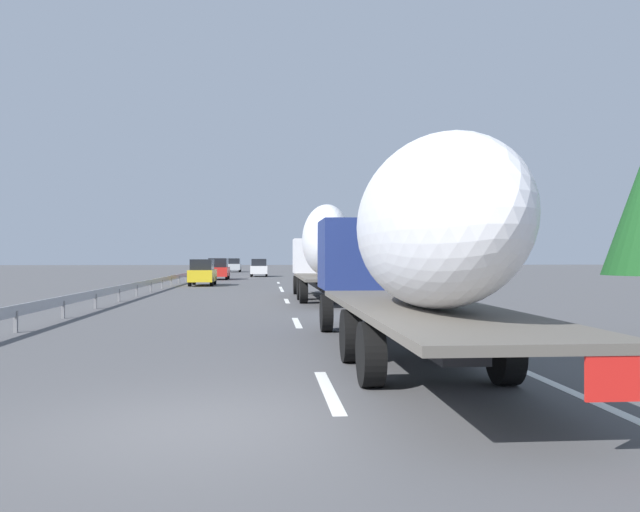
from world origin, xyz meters
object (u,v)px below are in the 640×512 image
(road_sign, at_px, (332,257))
(truck_lead, at_px, (324,248))
(truck_trailing, at_px, (409,242))
(car_red_compact, at_px, (218,269))
(car_yellow_coupe, at_px, (202,272))
(car_silver_hatch, at_px, (234,265))
(car_white_van, at_px, (259,268))

(road_sign, bearing_deg, truck_lead, 173.17)
(truck_trailing, xyz_separation_m, road_sign, (44.59, -3.10, -0.23))
(truck_trailing, distance_m, car_red_compact, 48.56)
(car_yellow_coupe, xyz_separation_m, road_sign, (9.45, -10.53, 1.16))
(truck_trailing, relative_size, car_silver_hatch, 3.09)
(car_yellow_coupe, height_order, road_sign, road_sign)
(car_yellow_coupe, relative_size, road_sign, 1.42)
(car_yellow_coupe, bearing_deg, truck_trailing, -168.07)
(car_yellow_coupe, distance_m, car_red_compact, 12.86)
(car_yellow_coupe, bearing_deg, car_white_van, -9.97)
(truck_lead, distance_m, road_sign, 26.06)
(car_silver_hatch, height_order, car_yellow_coupe, car_silver_hatch)
(truck_lead, height_order, truck_trailing, truck_lead)
(truck_trailing, xyz_separation_m, car_white_van, (57.11, 3.57, -1.40))
(truck_lead, xyz_separation_m, truck_trailing, (-18.71, 0.00, -0.16))
(car_silver_hatch, xyz_separation_m, car_red_compact, (-31.34, -0.08, 0.02))
(truck_trailing, distance_m, road_sign, 44.70)
(car_red_compact, distance_m, car_white_van, 9.82)
(car_yellow_coupe, bearing_deg, car_silver_hatch, -0.15)
(car_red_compact, bearing_deg, car_yellow_coupe, 179.11)
(truck_lead, xyz_separation_m, car_red_compact, (29.28, 7.23, -1.53))
(car_red_compact, height_order, car_white_van, car_red_compact)
(truck_lead, distance_m, car_yellow_coupe, 18.10)
(truck_trailing, xyz_separation_m, car_silver_hatch, (79.34, 7.31, -1.39))
(car_yellow_coupe, height_order, car_white_van, car_yellow_coupe)
(car_white_van, xyz_separation_m, road_sign, (-12.52, -6.67, 1.17))
(truck_lead, relative_size, road_sign, 4.35)
(car_white_van, distance_m, road_sign, 14.23)
(road_sign, bearing_deg, car_red_compact, 71.74)
(truck_lead, xyz_separation_m, car_yellow_coupe, (16.43, 7.43, -1.56))
(truck_trailing, relative_size, car_red_compact, 3.22)
(truck_lead, relative_size, car_yellow_coupe, 3.08)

